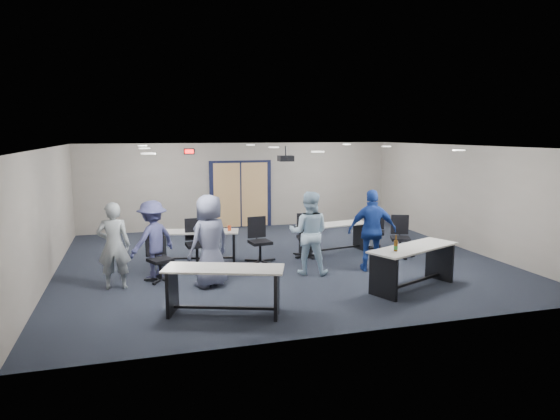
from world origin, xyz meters
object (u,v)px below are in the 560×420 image
object	(u,v)px
person_navy	(372,230)
person_gray	(114,246)
table_back_left	(199,241)
chair_back_a	(197,243)
table_front_right	(413,260)
chair_back_b	(260,240)
chair_back_c	(307,236)
chair_back_d	(376,231)
chair_loose_left	(160,258)
chair_loose_right	(400,237)
person_lightblue	(309,233)
table_front_left	(224,282)
person_back	(153,240)
person_plaid	(210,241)
table_back_right	(333,233)

from	to	relation	value
person_navy	person_gray	bearing A→B (deg)	11.73
table_back_left	chair_back_a	size ratio (longest dim) A/B	1.81
table_front_right	person_gray	xyz separation A→B (m)	(-5.58, 1.61, 0.28)
chair_back_a	chair_back_b	distance (m)	1.46
table_back_left	chair_back_a	bearing A→B (deg)	-93.10
chair_back_a	person_navy	world-z (taller)	person_navy
chair_back_c	chair_back_d	xyz separation A→B (m)	(1.99, 0.26, -0.04)
chair_loose_left	chair_loose_right	size ratio (longest dim) A/B	0.95
table_back_left	person_navy	bearing A→B (deg)	-13.46
chair_loose_left	person_gray	bearing A→B (deg)	171.25
person_gray	person_lightblue	distance (m)	3.98
chair_back_d	table_front_left	bearing A→B (deg)	-114.24
table_back_left	person_back	world-z (taller)	person_back
chair_loose_right	person_plaid	world-z (taller)	person_plaid
table_front_right	chair_back_b	distance (m)	3.63
person_back	table_back_left	bearing A→B (deg)	-173.78
chair_back_c	chair_loose_right	size ratio (longest dim) A/B	1.03
person_navy	person_back	size ratio (longest dim) A/B	1.10
chair_back_b	chair_loose_left	distance (m)	2.48
person_back	person_gray	bearing A→B (deg)	-1.34
chair_back_d	person_plaid	size ratio (longest dim) A/B	0.53
table_back_left	person_plaid	bearing A→B (deg)	-77.73
table_front_left	person_back	size ratio (longest dim) A/B	1.28
chair_back_b	chair_loose_right	bearing A→B (deg)	-14.85
table_back_left	person_gray	xyz separation A→B (m)	(-1.82, -1.54, 0.34)
chair_back_a	chair_loose_left	xyz separation A→B (m)	(-0.86, -0.97, -0.06)
table_back_left	chair_loose_right	size ratio (longest dim) A/B	1.91
table_front_left	person_navy	distance (m)	4.02
table_front_right	person_gray	world-z (taller)	person_gray
table_back_right	chair_back_c	world-z (taller)	chair_back_c
table_back_right	person_back	distance (m)	4.58
chair_loose_left	person_gray	xyz separation A→B (m)	(-0.87, -0.27, 0.37)
chair_back_b	person_gray	world-z (taller)	person_gray
chair_back_a	person_navy	bearing A→B (deg)	-25.69
table_front_left	person_navy	xyz separation A→B (m)	(3.59, 1.77, 0.35)
chair_loose_left	table_front_left	bearing A→B (deg)	-93.31
chair_back_c	person_lightblue	world-z (taller)	person_lightblue
chair_loose_right	chair_back_b	bearing A→B (deg)	-164.65
person_plaid	person_lightblue	size ratio (longest dim) A/B	1.02
table_front_right	table_back_left	bearing A→B (deg)	116.55
chair_back_c	table_back_right	bearing A→B (deg)	25.57
table_front_right	chair_back_a	world-z (taller)	table_front_right
table_front_left	chair_loose_left	bearing A→B (deg)	132.25
chair_back_d	person_lightblue	xyz separation A→B (m)	(-2.44, -1.64, 0.41)
table_front_left	person_gray	world-z (taller)	person_gray
person_navy	chair_loose_left	bearing A→B (deg)	7.94
person_gray	person_navy	size ratio (longest dim) A/B	0.95
table_front_left	chair_back_d	size ratio (longest dim) A/B	2.15
chair_loose_left	person_lightblue	size ratio (longest dim) A/B	0.54
table_front_right	person_back	world-z (taller)	person_back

